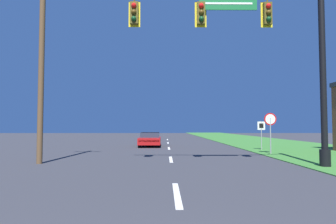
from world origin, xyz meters
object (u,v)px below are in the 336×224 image
at_px(signal_mast, 265,45).
at_px(route_sign_post, 261,129).
at_px(stop_sign, 270,124).
at_px(car_ahead, 150,139).
at_px(utility_pole_near, 42,56).

relative_size(signal_mast, route_sign_post, 4.55).
bearing_deg(stop_sign, car_ahead, 135.55).
distance_m(signal_mast, stop_sign, 7.09).
height_order(signal_mast, car_ahead, signal_mast).
distance_m(car_ahead, route_sign_post, 9.44).
height_order(car_ahead, stop_sign, stop_sign).
bearing_deg(stop_sign, utility_pole_near, -159.77).
bearing_deg(car_ahead, stop_sign, -44.45).
bearing_deg(signal_mast, utility_pole_near, 172.33).
xyz_separation_m(route_sign_post, utility_pole_near, (-12.74, -7.73, 3.49)).
bearing_deg(stop_sign, signal_mast, -110.84).
relative_size(car_ahead, utility_pole_near, 0.47).
distance_m(signal_mast, route_sign_post, 10.14).
height_order(stop_sign, route_sign_post, stop_sign).
height_order(car_ahead, route_sign_post, route_sign_post).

